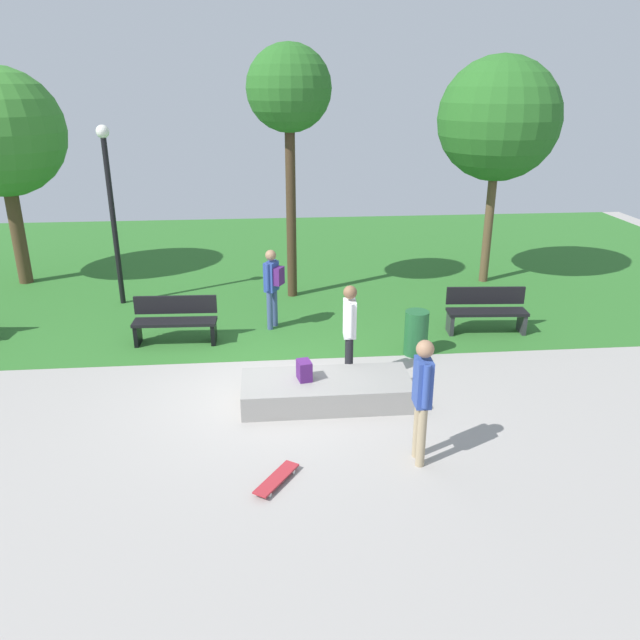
# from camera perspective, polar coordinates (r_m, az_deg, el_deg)

# --- Properties ---
(ground_plane) EXTENTS (28.00, 28.00, 0.00)m
(ground_plane) POSITION_cam_1_polar(r_m,az_deg,el_deg) (10.36, -4.76, -6.58)
(ground_plane) COLOR #9E9993
(grass_lawn) EXTENTS (26.60, 12.77, 0.01)m
(grass_lawn) POSITION_cam_1_polar(r_m,az_deg,el_deg) (17.47, -5.09, 5.06)
(grass_lawn) COLOR #2D6B28
(grass_lawn) RESTS_ON ground_plane
(concrete_ledge) EXTENTS (2.69, 1.09, 0.39)m
(concrete_ledge) POSITION_cam_1_polar(r_m,az_deg,el_deg) (9.93, 0.60, -6.52)
(concrete_ledge) COLOR gray
(concrete_ledge) RESTS_ON ground_plane
(backpack_on_ledge) EXTENTS (0.25, 0.31, 0.32)m
(backpack_on_ledge) POSITION_cam_1_polar(r_m,az_deg,el_deg) (9.78, -1.46, -4.65)
(backpack_on_ledge) COLOR #4C1E66
(backpack_on_ledge) RESTS_ON concrete_ledge
(skater_performing_trick) EXTENTS (0.23, 0.43, 1.77)m
(skater_performing_trick) POSITION_cam_1_polar(r_m,az_deg,el_deg) (8.18, 9.40, -6.56)
(skater_performing_trick) COLOR tan
(skater_performing_trick) RESTS_ON ground_plane
(skater_watching) EXTENTS (0.23, 0.43, 1.72)m
(skater_watching) POSITION_cam_1_polar(r_m,az_deg,el_deg) (10.28, 2.73, -0.60)
(skater_watching) COLOR black
(skater_watching) RESTS_ON ground_plane
(skateboard_by_ledge) EXTENTS (0.62, 0.77, 0.08)m
(skateboard_by_ledge) POSITION_cam_1_polar(r_m,az_deg,el_deg) (8.17, -4.03, -14.36)
(skateboard_by_ledge) COLOR #A5262D
(skateboard_by_ledge) RESTS_ON ground_plane
(park_bench_by_oak) EXTENTS (1.63, 0.58, 0.91)m
(park_bench_by_oak) POSITION_cam_1_polar(r_m,az_deg,el_deg) (13.01, 15.06, 0.95)
(park_bench_by_oak) COLOR black
(park_bench_by_oak) RESTS_ON ground_plane
(park_bench_near_path) EXTENTS (1.62, 0.53, 0.91)m
(park_bench_near_path) POSITION_cam_1_polar(r_m,az_deg,el_deg) (12.37, -13.18, 0.07)
(park_bench_near_path) COLOR black
(park_bench_near_path) RESTS_ON ground_plane
(tree_broad_elm) EXTENTS (2.99, 2.99, 5.19)m
(tree_broad_elm) POSITION_cam_1_polar(r_m,az_deg,el_deg) (16.94, -27.37, 15.02)
(tree_broad_elm) COLOR #4C3823
(tree_broad_elm) RESTS_ON grass_lawn
(tree_tall_oak) EXTENTS (1.85, 1.85, 5.60)m
(tree_tall_oak) POSITION_cam_1_polar(r_m,az_deg,el_deg) (14.12, -2.87, 20.21)
(tree_tall_oak) COLOR #42301E
(tree_tall_oak) RESTS_ON grass_lawn
(tree_young_birch) EXTENTS (2.87, 2.87, 5.42)m
(tree_young_birch) POSITION_cam_1_polar(r_m,az_deg,el_deg) (15.86, 16.14, 17.30)
(tree_young_birch) COLOR brown
(tree_young_birch) RESTS_ON grass_lawn
(lamp_post) EXTENTS (0.28, 0.28, 3.96)m
(lamp_post) POSITION_cam_1_polar(r_m,az_deg,el_deg) (14.51, -18.71, 10.58)
(lamp_post) COLOR black
(lamp_post) RESTS_ON ground_plane
(trash_bin) EXTENTS (0.44, 0.44, 0.85)m
(trash_bin) POSITION_cam_1_polar(r_m,az_deg,el_deg) (11.68, 8.84, -1.18)
(trash_bin) COLOR #1E592D
(trash_bin) RESTS_ON ground_plane
(pedestrian_with_backpack) EXTENTS (0.44, 0.42, 1.66)m
(pedestrian_with_backpack) POSITION_cam_1_polar(r_m,az_deg,el_deg) (12.64, -4.39, 3.51)
(pedestrian_with_backpack) COLOR #3F5184
(pedestrian_with_backpack) RESTS_ON ground_plane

